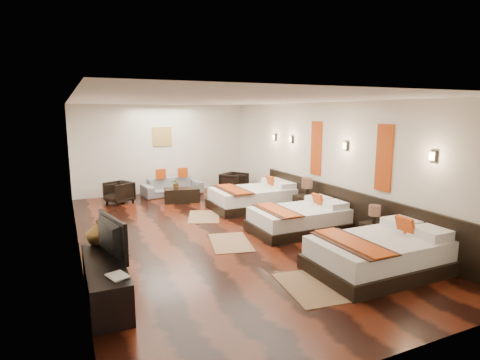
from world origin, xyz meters
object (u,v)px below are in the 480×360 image
bed_mid (300,219)px  coffee_table (182,195)px  nightstand_a (373,232)px  table_plant (176,183)px  bed_far (254,198)px  figurine (98,232)px  armchair_left (119,192)px  tv_console (105,281)px  book (109,279)px  sofa (172,186)px  nightstand_b (306,204)px  tv (105,238)px  armchair_right (234,183)px  bed_near (381,254)px

bed_mid → coffee_table: bearing=112.4°
nightstand_a → table_plant: (-2.44, 5.26, 0.26)m
bed_far → figurine: figurine is taller
nightstand_a → armchair_left: bearing=124.2°
tv_console → table_plant: table_plant is taller
book → coffee_table: size_ratio=0.29×
sofa → armchair_left: size_ratio=2.75×
nightstand_b → coffee_table: bearing=128.1°
bed_mid → bed_far: size_ratio=0.92×
bed_mid → tv: bearing=-161.9°
nightstand_a → figurine: 5.02m
nightstand_b → armchair_left: bearing=138.0°
book → bed_mid: bearing=27.1°
nightstand_b → book: 5.78m
figurine → book: bearing=-90.0°
tv_console → armchair_left: armchair_left is taller
bed_mid → armchair_right: size_ratio=2.84×
nightstand_a → sofa: bearing=110.3°
armchair_left → coffee_table: 1.78m
bed_mid → figurine: (-4.20, -0.71, 0.47)m
tv_console → tv: bearing=73.4°
bed_mid → coffee_table: bed_mid is taller
coffee_table → table_plant: bearing=154.1°
armchair_right → table_plant: size_ratio=2.46×
bed_far → tv: (-4.15, -3.57, 0.55)m
nightstand_b → sofa: nightstand_b is taller
bed_far → nightstand_b: (0.75, -1.37, 0.05)m
book → sofa: size_ratio=0.16×
bed_mid → nightstand_b: bearing=48.5°
coffee_table → bed_far: bearing=-45.2°
bed_mid → table_plant: size_ratio=7.01×
nightstand_b → book: size_ratio=3.44×
tv → bed_mid: bearing=-84.5°
bed_mid → tv: tv is taller
nightstand_a → sofa: nightstand_a is taller
nightstand_a → book: 5.01m
nightstand_a → armchair_right: 5.65m
armchair_left → armchair_right: bearing=59.9°
figurine → armchair_right: bearing=47.6°
tv → figurine: 0.65m
bed_near → bed_mid: (-0.00, 2.37, -0.02)m
bed_near → sofa: size_ratio=1.22×
nightstand_a → nightstand_b: 2.26m
bed_near → coffee_table: size_ratio=2.26×
tv_console → figurine: size_ratio=4.71×
bed_far → armchair_left: bed_far is taller
nightstand_a → bed_far: bearing=101.6°
nightstand_b → bed_mid: bearing=-131.5°
nightstand_b → sofa: (-2.30, 3.98, -0.08)m
book → table_plant: 6.49m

